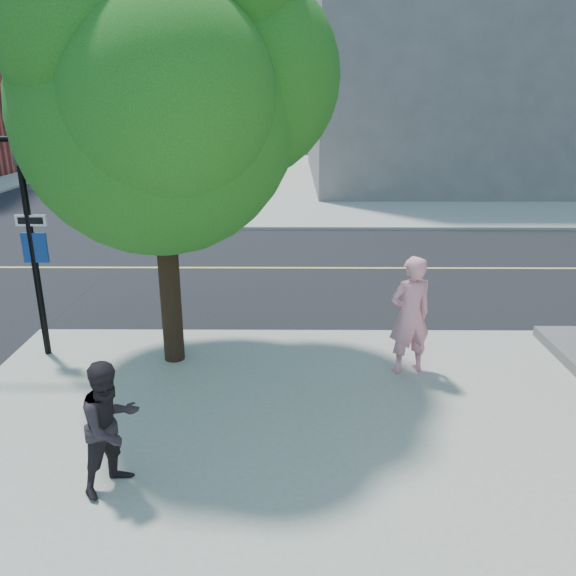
{
  "coord_description": "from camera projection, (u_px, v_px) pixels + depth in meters",
  "views": [
    {
      "loc": [
        3.86,
        -9.98,
        4.37
      ],
      "look_at": [
        3.8,
        -0.96,
        1.3
      ],
      "focal_mm": 35.14,
      "sensor_mm": 36.0,
      "label": 1
    }
  ],
  "objects": [
    {
      "name": "road_ew",
      "position": [
        148.0,
        268.0,
        15.14
      ],
      "size": [
        140.0,
        9.0,
        0.01
      ],
      "primitive_type": "cube",
      "color": "black",
      "rests_on": "ground"
    },
    {
      "name": "man_on_phone",
      "position": [
        410.0,
        315.0,
        8.91
      ],
      "size": [
        0.81,
        0.64,
        1.94
      ],
      "primitive_type": "imported",
      "rotation": [
        0.0,
        0.0,
        3.42
      ],
      "color": "pink",
      "rests_on": "sidewalk_se"
    },
    {
      "name": "pedestrian",
      "position": [
        111.0,
        426.0,
        6.26
      ],
      "size": [
        0.92,
        0.96,
        1.56
      ],
      "primitive_type": "imported",
      "rotation": [
        0.0,
        0.0,
        0.96
      ],
      "color": "black",
      "rests_on": "sidewalk_se"
    },
    {
      "name": "sidewalk_ne",
      "position": [
        466.0,
        179.0,
        31.13
      ],
      "size": [
        29.0,
        25.0,
        0.12
      ],
      "primitive_type": "cube",
      "color": "#A5A494",
      "rests_on": "ground"
    },
    {
      "name": "ground",
      "position": [
        92.0,
        335.0,
        10.88
      ],
      "size": [
        140.0,
        140.0,
        0.0
      ],
      "primitive_type": "plane",
      "color": "black",
      "rests_on": "ground"
    },
    {
      "name": "filler_ne",
      "position": [
        487.0,
        41.0,
        29.32
      ],
      "size": [
        18.0,
        16.0,
        14.0
      ],
      "primitive_type": "cube",
      "color": "slate",
      "rests_on": "sidewalk_ne"
    },
    {
      "name": "street_tree",
      "position": [
        163.0,
        81.0,
        8.22
      ],
      "size": [
        5.21,
        4.74,
        6.92
      ],
      "rotation": [
        0.0,
        0.0,
        0.31
      ],
      "color": "black",
      "rests_on": "sidewalk_se"
    }
  ]
}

